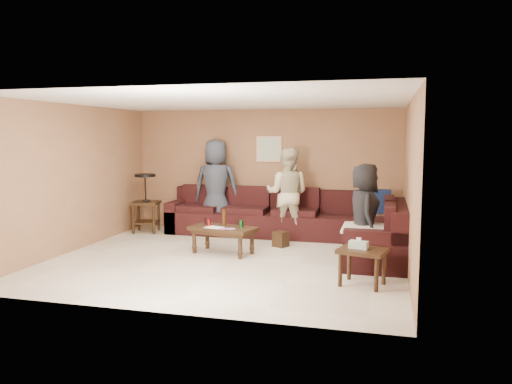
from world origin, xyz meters
TOP-DOWN VIEW (x-y plane):
  - room at (0.00, 0.00)m, footprint 5.60×5.50m
  - sectional_sofa at (0.81, 1.52)m, footprint 4.65×2.90m
  - coffee_table at (-0.20, 0.36)m, footprint 1.19×0.78m
  - end_table_left at (-2.31, 1.75)m, footprint 0.62×0.62m
  - side_table_right at (2.14, -0.89)m, footprint 0.70×0.62m
  - waste_bin at (0.63, 1.12)m, footprint 0.30×0.30m
  - wall_art at (0.10, 2.48)m, footprint 0.52×0.04m
  - person_left at (-0.91, 2.09)m, footprint 0.97×0.67m
  - person_middle at (0.61, 1.84)m, footprint 0.87×0.68m
  - person_right at (2.11, 0.39)m, footprint 0.63×0.84m

SIDE VIEW (x-z plane):
  - waste_bin at x=0.63m, z-range 0.00..0.27m
  - sectional_sofa at x=0.81m, z-range -0.16..0.81m
  - coffee_table at x=-0.20m, z-range 0.02..0.75m
  - side_table_right at x=2.14m, z-range 0.10..0.74m
  - end_table_left at x=-2.31m, z-range 0.03..1.22m
  - person_right at x=2.11m, z-range 0.00..1.54m
  - person_middle at x=0.61m, z-range 0.00..1.75m
  - person_left at x=-0.91m, z-range 0.00..1.90m
  - room at x=0.00m, z-range 0.41..2.91m
  - wall_art at x=0.10m, z-range 1.44..1.96m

